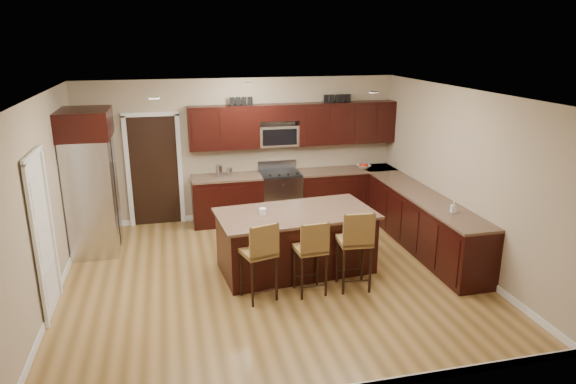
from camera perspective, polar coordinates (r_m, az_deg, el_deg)
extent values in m
plane|color=olive|center=(7.77, -1.88, -9.35)|extent=(6.00, 6.00, 0.00)
plane|color=silver|center=(7.00, -2.10, 10.87)|extent=(6.00, 6.00, 0.00)
plane|color=tan|center=(9.90, -5.15, 4.70)|extent=(6.00, 0.00, 6.00)
plane|color=tan|center=(7.33, -25.65, -1.35)|extent=(0.00, 5.50, 5.50)
plane|color=tan|center=(8.36, 18.61, 1.58)|extent=(0.00, 5.50, 5.50)
cube|color=black|center=(9.80, -6.77, -0.98)|extent=(1.30, 0.60, 0.88)
cube|color=black|center=(10.32, 6.45, -0.04)|extent=(1.94, 0.60, 0.88)
cube|color=black|center=(8.88, 14.82, -3.39)|extent=(0.60, 3.35, 0.88)
cube|color=brown|center=(9.67, -6.87, 1.61)|extent=(1.30, 0.63, 0.04)
cube|color=brown|center=(10.20, 6.54, 2.43)|extent=(1.94, 0.63, 0.04)
cube|color=brown|center=(8.73, 15.05, -0.56)|extent=(0.63, 3.35, 0.04)
cube|color=black|center=(9.60, -7.16, 7.12)|extent=(1.30, 0.33, 0.80)
cube|color=black|center=(10.13, 6.46, 7.66)|extent=(1.94, 0.33, 0.80)
cube|color=black|center=(9.73, -1.10, 8.86)|extent=(0.76, 0.33, 0.30)
cube|color=silver|center=(9.96, -0.88, -0.51)|extent=(0.76, 0.64, 0.90)
cube|color=black|center=(9.83, -0.90, 2.05)|extent=(0.76, 0.60, 0.03)
cube|color=black|center=(9.68, -0.50, -1.03)|extent=(0.65, 0.01, 0.45)
cube|color=silver|center=(10.06, -1.23, 3.04)|extent=(0.76, 0.05, 0.18)
cube|color=silver|center=(9.82, -1.11, 6.28)|extent=(0.76, 0.31, 0.40)
cube|color=black|center=(9.87, -14.61, 2.27)|extent=(0.85, 0.03, 2.06)
cube|color=white|center=(7.15, -25.63, -4.60)|extent=(0.03, 0.80, 2.04)
cube|color=black|center=(7.83, 0.84, -5.58)|extent=(2.32, 1.31, 0.88)
cube|color=brown|center=(7.67, 0.85, -2.40)|extent=(2.42, 1.42, 0.04)
cube|color=black|center=(7.99, 0.83, -8.19)|extent=(2.23, 1.22, 0.09)
cube|color=olive|center=(6.90, -3.32, -6.70)|extent=(0.52, 0.52, 0.06)
cube|color=olive|center=(6.66, -2.64, -5.55)|extent=(0.41, 0.15, 0.45)
cylinder|color=black|center=(6.87, -4.50, -10.11)|extent=(0.04, 0.04, 0.65)
cylinder|color=black|center=(6.92, -1.53, -9.83)|extent=(0.04, 0.04, 0.65)
cylinder|color=black|center=(7.18, -4.95, -8.84)|extent=(0.04, 0.04, 0.65)
cylinder|color=black|center=(7.24, -2.12, -8.58)|extent=(0.04, 0.04, 0.65)
cube|color=olive|center=(7.06, 2.49, -6.34)|extent=(0.43, 0.43, 0.06)
cube|color=olive|center=(6.82, 3.03, -5.29)|extent=(0.40, 0.07, 0.43)
cylinder|color=black|center=(7.01, 1.46, -9.57)|extent=(0.03, 0.03, 0.62)
cylinder|color=black|center=(7.10, 4.20, -9.26)|extent=(0.03, 0.03, 0.62)
cylinder|color=black|center=(7.31, 0.77, -8.40)|extent=(0.03, 0.03, 0.62)
cylinder|color=black|center=(7.39, 3.39, -8.12)|extent=(0.03, 0.03, 0.62)
cube|color=olive|center=(7.22, 7.38, -5.41)|extent=(0.47, 0.47, 0.06)
cube|color=olive|center=(6.96, 7.90, -4.27)|extent=(0.44, 0.08, 0.47)
cylinder|color=black|center=(7.15, 6.37, -8.86)|extent=(0.04, 0.04, 0.68)
cylinder|color=black|center=(7.28, 9.19, -8.50)|extent=(0.04, 0.04, 0.68)
cylinder|color=black|center=(7.47, 5.41, -7.65)|extent=(0.04, 0.04, 0.68)
cylinder|color=black|center=(7.59, 8.12, -7.33)|extent=(0.04, 0.04, 0.68)
cube|color=silver|center=(8.93, -20.88, -0.36)|extent=(0.72, 0.95, 1.91)
cube|color=black|center=(8.88, -18.56, -0.20)|extent=(0.01, 0.02, 1.81)
cylinder|color=silver|center=(8.78, -18.49, 0.26)|extent=(0.02, 0.02, 0.85)
cylinder|color=silver|center=(8.93, -18.41, 0.54)|extent=(0.02, 0.02, 0.85)
cube|color=black|center=(8.67, -21.70, 7.08)|extent=(0.78, 1.01, 0.44)
cube|color=brown|center=(9.21, 2.77, -4.95)|extent=(1.04, 0.84, 0.01)
imported|color=silver|center=(10.30, 8.38, 2.82)|extent=(0.31, 0.31, 0.07)
imported|color=#B2B2B2|center=(8.00, 17.93, -1.61)|extent=(0.09, 0.09, 0.17)
cylinder|color=silver|center=(9.62, -7.65, 2.31)|extent=(0.12, 0.12, 0.22)
cylinder|color=silver|center=(9.65, -6.53, 2.21)|extent=(0.11, 0.11, 0.16)
cylinder|color=white|center=(7.54, -2.83, -2.19)|extent=(0.10, 0.10, 0.10)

